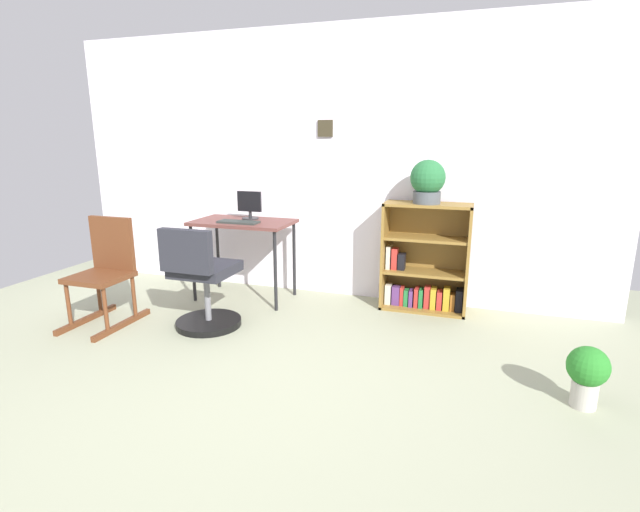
{
  "coord_description": "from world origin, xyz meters",
  "views": [
    {
      "loc": [
        1.37,
        -2.13,
        1.48
      ],
      "look_at": [
        0.23,
        1.31,
        0.57
      ],
      "focal_mm": 26.58,
      "sensor_mm": 36.0,
      "label": 1
    }
  ],
  "objects_px": {
    "desk": "(243,228)",
    "rocking_chair": "(105,270)",
    "potted_plant_floor": "(587,372)",
    "bookshelf_low": "(425,263)",
    "monitor": "(250,205)",
    "keyboard": "(238,222)",
    "potted_plant_on_shelf": "(428,181)",
    "office_chair": "(202,285)"
  },
  "relations": [
    {
      "from": "potted_plant_floor",
      "to": "keyboard",
      "type": "bearing_deg",
      "value": 159.9
    },
    {
      "from": "desk",
      "to": "potted_plant_on_shelf",
      "type": "bearing_deg",
      "value": 6.81
    },
    {
      "from": "potted_plant_on_shelf",
      "to": "rocking_chair",
      "type": "bearing_deg",
      "value": -155.75
    },
    {
      "from": "potted_plant_floor",
      "to": "bookshelf_low",
      "type": "bearing_deg",
      "value": 127.97
    },
    {
      "from": "desk",
      "to": "office_chair",
      "type": "distance_m",
      "value": 0.84
    },
    {
      "from": "potted_plant_floor",
      "to": "rocking_chair",
      "type": "bearing_deg",
      "value": 176.63
    },
    {
      "from": "desk",
      "to": "keyboard",
      "type": "distance_m",
      "value": 0.15
    },
    {
      "from": "desk",
      "to": "rocking_chair",
      "type": "xyz_separation_m",
      "value": [
        -0.79,
        -0.89,
        -0.23
      ]
    },
    {
      "from": "keyboard",
      "to": "office_chair",
      "type": "bearing_deg",
      "value": -88.72
    },
    {
      "from": "rocking_chair",
      "to": "potted_plant_on_shelf",
      "type": "distance_m",
      "value": 2.73
    },
    {
      "from": "potted_plant_on_shelf",
      "to": "keyboard",
      "type": "bearing_deg",
      "value": -168.84
    },
    {
      "from": "rocking_chair",
      "to": "bookshelf_low",
      "type": "xyz_separation_m",
      "value": [
        2.42,
        1.14,
        -0.03
      ]
    },
    {
      "from": "potted_plant_floor",
      "to": "desk",
      "type": "bearing_deg",
      "value": 157.75
    },
    {
      "from": "rocking_chair",
      "to": "potted_plant_on_shelf",
      "type": "xyz_separation_m",
      "value": [
        2.41,
        1.08,
        0.69
      ]
    },
    {
      "from": "monitor",
      "to": "potted_plant_floor",
      "type": "xyz_separation_m",
      "value": [
        2.65,
        -1.19,
        -0.66
      ]
    },
    {
      "from": "keyboard",
      "to": "rocking_chair",
      "type": "xyz_separation_m",
      "value": [
        -0.81,
        -0.77,
        -0.31
      ]
    },
    {
      "from": "keyboard",
      "to": "monitor",
      "type": "bearing_deg",
      "value": 88.69
    },
    {
      "from": "desk",
      "to": "rocking_chair",
      "type": "distance_m",
      "value": 1.21
    },
    {
      "from": "rocking_chair",
      "to": "potted_plant_floor",
      "type": "xyz_separation_m",
      "value": [
        3.46,
        -0.2,
        -0.23
      ]
    },
    {
      "from": "potted_plant_floor",
      "to": "potted_plant_on_shelf",
      "type": "bearing_deg",
      "value": 129.33
    },
    {
      "from": "monitor",
      "to": "desk",
      "type": "bearing_deg",
      "value": -103.75
    },
    {
      "from": "monitor",
      "to": "office_chair",
      "type": "relative_size",
      "value": 0.31
    },
    {
      "from": "rocking_chair",
      "to": "bookshelf_low",
      "type": "distance_m",
      "value": 2.67
    },
    {
      "from": "potted_plant_on_shelf",
      "to": "potted_plant_floor",
      "type": "distance_m",
      "value": 1.9
    },
    {
      "from": "rocking_chair",
      "to": "potted_plant_floor",
      "type": "bearing_deg",
      "value": -3.37
    },
    {
      "from": "office_chair",
      "to": "bookshelf_low",
      "type": "distance_m",
      "value": 1.9
    },
    {
      "from": "rocking_chair",
      "to": "bookshelf_low",
      "type": "height_order",
      "value": "bookshelf_low"
    },
    {
      "from": "office_chair",
      "to": "potted_plant_floor",
      "type": "distance_m",
      "value": 2.66
    },
    {
      "from": "desk",
      "to": "monitor",
      "type": "height_order",
      "value": "monitor"
    },
    {
      "from": "keyboard",
      "to": "potted_plant_on_shelf",
      "type": "height_order",
      "value": "potted_plant_on_shelf"
    },
    {
      "from": "office_chair",
      "to": "potted_plant_on_shelf",
      "type": "relative_size",
      "value": 2.32
    },
    {
      "from": "monitor",
      "to": "potted_plant_floor",
      "type": "bearing_deg",
      "value": -24.24
    },
    {
      "from": "office_chair",
      "to": "bookshelf_low",
      "type": "xyz_separation_m",
      "value": [
        1.59,
        1.02,
        0.05
      ]
    },
    {
      "from": "potted_plant_on_shelf",
      "to": "desk",
      "type": "bearing_deg",
      "value": -173.19
    },
    {
      "from": "bookshelf_low",
      "to": "office_chair",
      "type": "bearing_deg",
      "value": -147.26
    },
    {
      "from": "desk",
      "to": "potted_plant_floor",
      "type": "bearing_deg",
      "value": -22.25
    },
    {
      "from": "desk",
      "to": "bookshelf_low",
      "type": "distance_m",
      "value": 1.67
    },
    {
      "from": "desk",
      "to": "keyboard",
      "type": "bearing_deg",
      "value": -81.13
    },
    {
      "from": "desk",
      "to": "monitor",
      "type": "xyz_separation_m",
      "value": [
        0.02,
        0.1,
        0.2
      ]
    },
    {
      "from": "desk",
      "to": "keyboard",
      "type": "relative_size",
      "value": 2.44
    },
    {
      "from": "office_chair",
      "to": "potted_plant_floor",
      "type": "relative_size",
      "value": 2.33
    },
    {
      "from": "desk",
      "to": "potted_plant_floor",
      "type": "height_order",
      "value": "desk"
    }
  ]
}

